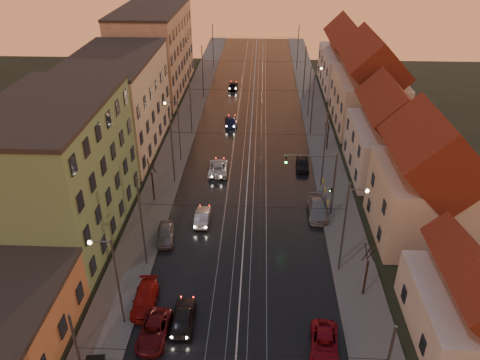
# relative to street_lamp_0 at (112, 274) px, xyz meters

# --- Properties ---
(ground) EXTENTS (160.00, 160.00, 0.00)m
(ground) POSITION_rel_street_lamp_0_xyz_m (9.10, -2.00, -4.89)
(ground) COLOR black
(ground) RESTS_ON ground
(road) EXTENTS (16.00, 120.00, 0.04)m
(road) POSITION_rel_street_lamp_0_xyz_m (9.10, 38.00, -4.87)
(road) COLOR black
(road) RESTS_ON ground
(sidewalk_left) EXTENTS (4.00, 120.00, 0.15)m
(sidewalk_left) POSITION_rel_street_lamp_0_xyz_m (-0.90, 38.00, -4.81)
(sidewalk_left) COLOR #4C4C4C
(sidewalk_left) RESTS_ON ground
(sidewalk_right) EXTENTS (4.00, 120.00, 0.15)m
(sidewalk_right) POSITION_rel_street_lamp_0_xyz_m (19.10, 38.00, -4.81)
(sidewalk_right) COLOR #4C4C4C
(sidewalk_right) RESTS_ON ground
(tram_rail_0) EXTENTS (0.06, 120.00, 0.03)m
(tram_rail_0) POSITION_rel_street_lamp_0_xyz_m (6.90, 38.00, -4.83)
(tram_rail_0) COLOR gray
(tram_rail_0) RESTS_ON road
(tram_rail_1) EXTENTS (0.06, 120.00, 0.03)m
(tram_rail_1) POSITION_rel_street_lamp_0_xyz_m (8.33, 38.00, -4.83)
(tram_rail_1) COLOR gray
(tram_rail_1) RESTS_ON road
(tram_rail_2) EXTENTS (0.06, 120.00, 0.03)m
(tram_rail_2) POSITION_rel_street_lamp_0_xyz_m (9.87, 38.00, -4.83)
(tram_rail_2) COLOR gray
(tram_rail_2) RESTS_ON road
(tram_rail_3) EXTENTS (0.06, 120.00, 0.03)m
(tram_rail_3) POSITION_rel_street_lamp_0_xyz_m (11.30, 38.00, -4.83)
(tram_rail_3) COLOR gray
(tram_rail_3) RESTS_ON road
(apartment_left_1) EXTENTS (10.00, 18.00, 13.00)m
(apartment_left_1) POSITION_rel_street_lamp_0_xyz_m (-8.40, 12.00, 1.61)
(apartment_left_1) COLOR #68935D
(apartment_left_1) RESTS_ON ground
(apartment_left_2) EXTENTS (10.00, 20.00, 12.00)m
(apartment_left_2) POSITION_rel_street_lamp_0_xyz_m (-8.40, 32.00, 1.11)
(apartment_left_2) COLOR beige
(apartment_left_2) RESTS_ON ground
(apartment_left_3) EXTENTS (10.00, 24.00, 14.00)m
(apartment_left_3) POSITION_rel_street_lamp_0_xyz_m (-8.40, 56.00, 2.11)
(apartment_left_3) COLOR #91775D
(apartment_left_3) RESTS_ON ground
(house_right_0) EXTENTS (8.16, 10.20, 5.80)m
(house_right_0) POSITION_rel_street_lamp_0_xyz_m (26.10, 0.00, -1.96)
(house_right_0) COLOR #B7B5AA
(house_right_0) RESTS_ON ground
(house_right_1) EXTENTS (8.67, 10.20, 10.80)m
(house_right_1) POSITION_rel_street_lamp_0_xyz_m (26.10, 13.00, 0.56)
(house_right_1) COLOR beige
(house_right_1) RESTS_ON ground
(house_right_2) EXTENTS (9.18, 12.24, 9.20)m
(house_right_2) POSITION_rel_street_lamp_0_xyz_m (26.10, 26.00, -0.24)
(house_right_2) COLOR #B7B5AA
(house_right_2) RESTS_ON ground
(house_right_3) EXTENTS (9.18, 14.28, 11.50)m
(house_right_3) POSITION_rel_street_lamp_0_xyz_m (26.10, 41.00, 0.92)
(house_right_3) COLOR beige
(house_right_3) RESTS_ON ground
(house_right_4) EXTENTS (9.18, 16.32, 10.00)m
(house_right_4) POSITION_rel_street_lamp_0_xyz_m (26.10, 59.00, 0.16)
(house_right_4) COLOR #B7B5AA
(house_right_4) RESTS_ON ground
(catenary_pole_l_1) EXTENTS (0.16, 0.16, 9.00)m
(catenary_pole_l_1) POSITION_rel_street_lamp_0_xyz_m (0.50, 7.00, -0.39)
(catenary_pole_l_1) COLOR #595B60
(catenary_pole_l_1) RESTS_ON ground
(catenary_pole_r_1) EXTENTS (0.16, 0.16, 9.00)m
(catenary_pole_r_1) POSITION_rel_street_lamp_0_xyz_m (17.70, 7.00, -0.39)
(catenary_pole_r_1) COLOR #595B60
(catenary_pole_r_1) RESTS_ON ground
(catenary_pole_l_2) EXTENTS (0.16, 0.16, 9.00)m
(catenary_pole_l_2) POSITION_rel_street_lamp_0_xyz_m (0.50, 22.00, -0.39)
(catenary_pole_l_2) COLOR #595B60
(catenary_pole_l_2) RESTS_ON ground
(catenary_pole_r_2) EXTENTS (0.16, 0.16, 9.00)m
(catenary_pole_r_2) POSITION_rel_street_lamp_0_xyz_m (17.70, 22.00, -0.39)
(catenary_pole_r_2) COLOR #595B60
(catenary_pole_r_2) RESTS_ON ground
(catenary_pole_l_3) EXTENTS (0.16, 0.16, 9.00)m
(catenary_pole_l_3) POSITION_rel_street_lamp_0_xyz_m (0.50, 37.00, -0.39)
(catenary_pole_l_3) COLOR #595B60
(catenary_pole_l_3) RESTS_ON ground
(catenary_pole_r_3) EXTENTS (0.16, 0.16, 9.00)m
(catenary_pole_r_3) POSITION_rel_street_lamp_0_xyz_m (17.70, 37.00, -0.39)
(catenary_pole_r_3) COLOR #595B60
(catenary_pole_r_3) RESTS_ON ground
(catenary_pole_l_4) EXTENTS (0.16, 0.16, 9.00)m
(catenary_pole_l_4) POSITION_rel_street_lamp_0_xyz_m (0.50, 52.00, -0.39)
(catenary_pole_l_4) COLOR #595B60
(catenary_pole_l_4) RESTS_ON ground
(catenary_pole_r_4) EXTENTS (0.16, 0.16, 9.00)m
(catenary_pole_r_4) POSITION_rel_street_lamp_0_xyz_m (17.70, 52.00, -0.39)
(catenary_pole_r_4) COLOR #595B60
(catenary_pole_r_4) RESTS_ON ground
(catenary_pole_l_5) EXTENTS (0.16, 0.16, 9.00)m
(catenary_pole_l_5) POSITION_rel_street_lamp_0_xyz_m (0.50, 70.00, -0.39)
(catenary_pole_l_5) COLOR #595B60
(catenary_pole_l_5) RESTS_ON ground
(catenary_pole_r_5) EXTENTS (0.16, 0.16, 9.00)m
(catenary_pole_r_5) POSITION_rel_street_lamp_0_xyz_m (17.70, 70.00, -0.39)
(catenary_pole_r_5) COLOR #595B60
(catenary_pole_r_5) RESTS_ON ground
(street_lamp_0) EXTENTS (1.75, 0.32, 8.00)m
(street_lamp_0) POSITION_rel_street_lamp_0_xyz_m (0.00, 0.00, 0.00)
(street_lamp_0) COLOR #595B60
(street_lamp_0) RESTS_ON ground
(street_lamp_1) EXTENTS (1.75, 0.32, 8.00)m
(street_lamp_1) POSITION_rel_street_lamp_0_xyz_m (18.21, 8.00, 0.00)
(street_lamp_1) COLOR #595B60
(street_lamp_1) RESTS_ON ground
(street_lamp_2) EXTENTS (1.75, 0.32, 8.00)m
(street_lamp_2) POSITION_rel_street_lamp_0_xyz_m (0.00, 28.00, 0.00)
(street_lamp_2) COLOR #595B60
(street_lamp_2) RESTS_ON ground
(street_lamp_3) EXTENTS (1.75, 0.32, 8.00)m
(street_lamp_3) POSITION_rel_street_lamp_0_xyz_m (18.21, 44.00, 0.00)
(street_lamp_3) COLOR #595B60
(street_lamp_3) RESTS_ON ground
(traffic_light_mast) EXTENTS (5.30, 0.32, 7.20)m
(traffic_light_mast) POSITION_rel_street_lamp_0_xyz_m (17.10, 16.00, -0.29)
(traffic_light_mast) COLOR #595B60
(traffic_light_mast) RESTS_ON ground
(bare_tree_0) EXTENTS (1.09, 1.09, 5.11)m
(bare_tree_0) POSITION_rel_street_lamp_0_xyz_m (-1.09, 18.00, -2.40)
(bare_tree_0) COLOR black
(bare_tree_0) RESTS_ON ground
(bare_tree_1) EXTENTS (1.09, 1.09, 5.11)m
(bare_tree_1) POSITION_rel_street_lamp_0_xyz_m (19.31, 4.00, -2.40)
(bare_tree_1) COLOR black
(bare_tree_1) RESTS_ON ground
(bare_tree_2) EXTENTS (1.09, 1.09, 5.11)m
(bare_tree_2) POSITION_rel_street_lamp_0_xyz_m (19.51, 32.00, -2.40)
(bare_tree_2) COLOR black
(bare_tree_2) RESTS_ON ground
(driving_car_0) EXTENTS (1.81, 4.25, 1.43)m
(driving_car_0) POSITION_rel_street_lamp_0_xyz_m (4.89, 0.23, -4.17)
(driving_car_0) COLOR black
(driving_car_0) RESTS_ON ground
(driving_car_1) EXTENTS (1.39, 3.96, 1.30)m
(driving_car_1) POSITION_rel_street_lamp_0_xyz_m (4.75, 14.06, -4.23)
(driving_car_1) COLOR #AEADB3
(driving_car_1) RESTS_ON ground
(driving_car_2) EXTENTS (2.43, 4.96, 1.36)m
(driving_car_2) POSITION_rel_street_lamp_0_xyz_m (5.42, 24.85, -4.21)
(driving_car_2) COLOR silver
(driving_car_2) RESTS_ON ground
(driving_car_3) EXTENTS (2.12, 4.53, 1.28)m
(driving_car_3) POSITION_rel_street_lamp_0_xyz_m (6.04, 39.95, -4.25)
(driving_car_3) COLOR #18204A
(driving_car_3) RESTS_ON ground
(driving_car_4) EXTENTS (1.80, 3.99, 1.33)m
(driving_car_4) POSITION_rel_street_lamp_0_xyz_m (5.36, 57.10, -4.22)
(driving_car_4) COLOR black
(driving_car_4) RESTS_ON ground
(parked_left_1) EXTENTS (2.27, 4.59, 1.25)m
(parked_left_1) POSITION_rel_street_lamp_0_xyz_m (2.90, -1.24, -4.26)
(parked_left_1) COLOR #550E13
(parked_left_1) RESTS_ON ground
(parked_left_2) EXTENTS (1.99, 4.51, 1.29)m
(parked_left_2) POSITION_rel_street_lamp_0_xyz_m (1.50, 1.98, -4.24)
(parked_left_2) COLOR maroon
(parked_left_2) RESTS_ON ground
(parked_left_3) EXTENTS (2.08, 4.10, 1.34)m
(parked_left_3) POSITION_rel_street_lamp_0_xyz_m (1.50, 10.90, -4.22)
(parked_left_3) COLOR gray
(parked_left_3) RESTS_ON ground
(parked_right_0) EXTENTS (2.47, 4.57, 1.22)m
(parked_right_0) POSITION_rel_street_lamp_0_xyz_m (15.45, -1.81, -4.28)
(parked_right_0) COLOR maroon
(parked_right_0) RESTS_ON ground
(parked_right_1) EXTENTS (2.05, 5.01, 1.45)m
(parked_right_1) POSITION_rel_street_lamp_0_xyz_m (16.70, 15.96, -4.16)
(parked_right_1) COLOR gray
(parked_right_1) RESTS_ON ground
(parked_right_2) EXTENTS (1.76, 4.06, 1.36)m
(parked_right_2) POSITION_rel_street_lamp_0_xyz_m (15.83, 26.31, -4.20)
(parked_right_2) COLOR black
(parked_right_2) RESTS_ON ground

